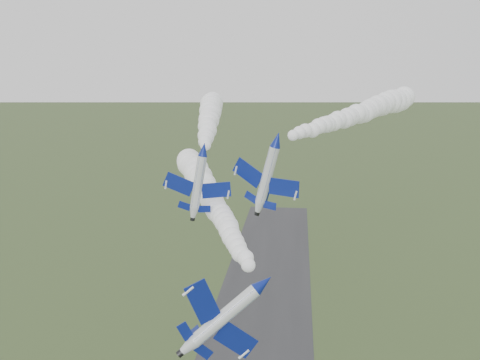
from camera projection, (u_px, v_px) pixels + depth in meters
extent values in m
cylinder|color=silver|center=(263.00, 283.00, 61.11)|extent=(5.40, 9.15, 2.24)
cone|color=navy|center=(280.00, 304.00, 55.77)|extent=(2.95, 3.01, 2.24)
cone|color=silver|center=(250.00, 267.00, 66.24)|extent=(2.79, 2.61, 2.24)
cylinder|color=black|center=(248.00, 264.00, 67.25)|extent=(1.29, 1.01, 1.13)
ellipsoid|color=black|center=(274.00, 288.00, 58.99)|extent=(2.52, 3.41, 1.49)
cube|color=navy|center=(244.00, 262.00, 60.89)|extent=(3.79, 3.51, 4.02)
cube|color=navy|center=(275.00, 300.00, 62.91)|extent=(3.79, 3.51, 4.02)
cube|color=navy|center=(244.00, 260.00, 64.80)|extent=(1.70, 1.59, 1.77)
cube|color=navy|center=(260.00, 279.00, 65.88)|extent=(1.70, 1.59, 1.77)
cube|color=navy|center=(261.00, 263.00, 65.22)|extent=(2.45, 2.31, 1.51)
cylinder|color=silver|center=(204.00, 149.00, 82.04)|extent=(2.80, 8.40, 1.70)
cone|color=navy|center=(202.00, 155.00, 76.94)|extent=(1.98, 2.37, 1.70)
cone|color=silver|center=(205.00, 145.00, 86.94)|extent=(1.92, 1.98, 1.70)
cylinder|color=black|center=(205.00, 144.00, 87.90)|extent=(0.93, 0.70, 0.86)
ellipsoid|color=black|center=(204.00, 148.00, 79.85)|extent=(1.51, 2.95, 1.13)
cube|color=navy|center=(185.00, 147.00, 82.66)|extent=(4.75, 2.94, 0.89)
cube|color=navy|center=(222.00, 153.00, 83.01)|extent=(4.75, 2.94, 0.89)
cube|color=navy|center=(195.00, 144.00, 85.98)|extent=(2.08, 1.33, 0.43)
cube|color=navy|center=(214.00, 147.00, 86.17)|extent=(2.08, 1.33, 0.43)
cube|color=navy|center=(206.00, 138.00, 85.60)|extent=(0.69, 1.62, 2.15)
cylinder|color=silver|center=(277.00, 140.00, 81.50)|extent=(5.52, 9.24, 2.02)
cone|color=navy|center=(259.00, 144.00, 76.57)|extent=(2.81, 3.01, 2.02)
cone|color=silver|center=(292.00, 136.00, 86.25)|extent=(2.64, 2.61, 2.02)
cylinder|color=black|center=(295.00, 135.00, 87.18)|extent=(1.20, 1.01, 1.02)
ellipsoid|color=black|center=(271.00, 138.00, 79.29)|extent=(2.49, 3.43, 1.35)
cube|color=navy|center=(261.00, 133.00, 83.66)|extent=(5.53, 4.36, 1.49)
cube|color=navy|center=(298.00, 147.00, 80.94)|extent=(5.53, 4.36, 1.49)
cube|color=navy|center=(280.00, 133.00, 86.14)|extent=(2.44, 1.96, 0.69)
cube|color=navy|center=(299.00, 140.00, 84.68)|extent=(2.44, 1.96, 0.69)
cube|color=navy|center=(291.00, 128.00, 84.73)|extent=(1.40, 1.91, 2.36)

